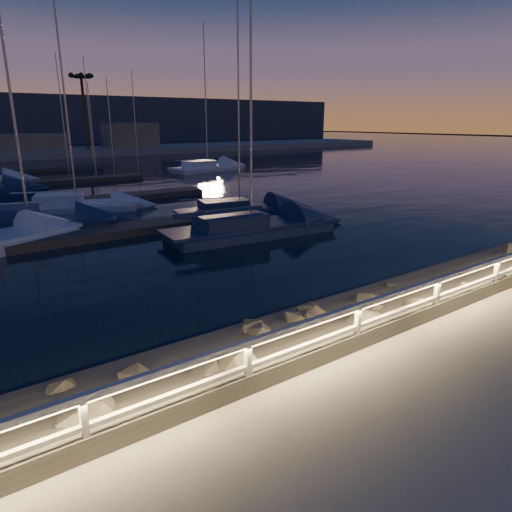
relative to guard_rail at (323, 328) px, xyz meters
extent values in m
plane|color=#9C978D|center=(0.07, 0.00, -0.77)|extent=(400.00, 400.00, 0.00)
cube|color=#9C978D|center=(0.07, -2.50, -0.87)|extent=(240.00, 5.00, 0.20)
cube|color=#5F5C52|center=(0.07, 1.50, -1.07)|extent=(240.00, 3.45, 1.29)
plane|color=black|center=(0.07, 0.00, -1.97)|extent=(400.00, 400.00, 0.00)
cube|color=silver|center=(-4.93, 0.00, -0.27)|extent=(0.11, 0.11, 1.00)
cube|color=silver|center=(-1.93, 0.00, -0.27)|extent=(0.11, 0.11, 1.00)
cube|color=silver|center=(1.07, 0.00, -0.27)|extent=(0.11, 0.11, 1.00)
cube|color=silver|center=(4.07, 0.00, -0.27)|extent=(0.11, 0.11, 1.00)
cube|color=silver|center=(7.07, 0.00, -0.27)|extent=(0.11, 0.11, 1.00)
cube|color=silver|center=(0.07, 0.00, 0.23)|extent=(44.00, 0.12, 0.12)
cube|color=silver|center=(0.07, 0.00, -0.27)|extent=(44.00, 0.09, 0.09)
cube|color=#FFD272|center=(0.07, -0.02, 0.15)|extent=(44.00, 0.04, 0.03)
sphere|color=#5F5C52|center=(1.01, 1.06, -0.90)|extent=(0.92, 0.92, 0.92)
sphere|color=#5F5C52|center=(-3.67, 0.23, -0.72)|extent=(0.71, 0.71, 0.71)
sphere|color=#5F5C52|center=(-0.84, 0.17, -0.71)|extent=(0.93, 0.93, 0.93)
cube|color=#4E4741|center=(0.07, 16.00, -1.17)|extent=(22.00, 2.00, 0.40)
cube|color=#4E4741|center=(0.07, 26.00, -1.17)|extent=(22.00, 2.00, 0.40)
cube|color=#4E4741|center=(0.07, 38.00, -1.17)|extent=(22.00, 2.00, 0.40)
cube|color=gray|center=(8.07, 75.00, 0.53)|extent=(10.00, 6.00, 3.00)
cube|color=gray|center=(24.07, 74.00, 1.33)|extent=(8.00, 7.00, 4.60)
cylinder|color=brown|center=(16.07, 72.00, 5.38)|extent=(0.44, 0.44, 11.50)
cube|color=navy|center=(6.57, 12.00, -1.22)|extent=(8.58, 3.54, 0.56)
cube|color=navy|center=(6.57, 12.00, -0.87)|extent=(9.24, 3.18, 0.15)
cube|color=navy|center=(5.42, 12.11, -0.51)|extent=(3.43, 2.38, 0.66)
cylinder|color=#A09FA4|center=(6.57, 12.00, 6.49)|extent=(0.12, 0.12, 14.52)
cylinder|color=#A09FA4|center=(4.84, 12.16, 0.00)|extent=(5.21, 0.56, 0.08)
cube|color=navy|center=(-2.35, 19.26, -1.22)|extent=(8.40, 4.93, 0.62)
cube|color=navy|center=(-2.35, 19.26, -0.83)|extent=(8.92, 4.75, 0.17)
cube|color=navy|center=(-3.41, 19.59, -0.43)|extent=(3.56, 2.83, 0.73)
cylinder|color=#A09FA4|center=(-2.35, 19.26, 6.21)|extent=(0.14, 0.14, 13.84)
cube|color=white|center=(1.22, 23.68, -1.22)|extent=(7.61, 4.64, 0.52)
cube|color=white|center=(1.22, 23.68, -0.89)|extent=(8.06, 4.49, 0.14)
cube|color=white|center=(0.27, 24.01, -0.56)|extent=(3.24, 2.63, 0.62)
cylinder|color=#A09FA4|center=(1.22, 23.68, 5.47)|extent=(0.11, 0.11, 12.54)
cylinder|color=#A09FA4|center=(-0.21, 24.17, -0.09)|extent=(4.29, 1.55, 0.08)
cube|color=navy|center=(8.80, 16.40, -1.22)|extent=(7.47, 3.79, 0.48)
cube|color=navy|center=(8.80, 16.40, -0.92)|extent=(7.98, 3.56, 0.13)
cube|color=navy|center=(7.83, 16.60, -0.62)|extent=(3.08, 2.31, 0.57)
cylinder|color=#A09FA4|center=(8.80, 16.40, 5.36)|extent=(0.10, 0.10, 12.39)
cylinder|color=#A09FA4|center=(7.35, 16.70, -0.18)|extent=(4.38, 0.98, 0.07)
cube|color=white|center=(19.95, 39.72, -1.22)|extent=(8.93, 4.18, 0.58)
cube|color=white|center=(19.95, 39.72, -0.86)|extent=(9.57, 3.87, 0.16)
cube|color=white|center=(18.78, 39.53, -0.49)|extent=(3.64, 2.65, 0.68)
cylinder|color=#A09FA4|center=(19.95, 39.72, 6.70)|extent=(0.13, 0.13, 14.91)
cylinder|color=#A09FA4|center=(18.19, 39.44, 0.03)|extent=(5.31, 0.93, 0.08)
camera|label=1|loc=(-6.25, -6.28, 4.18)|focal=32.00mm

